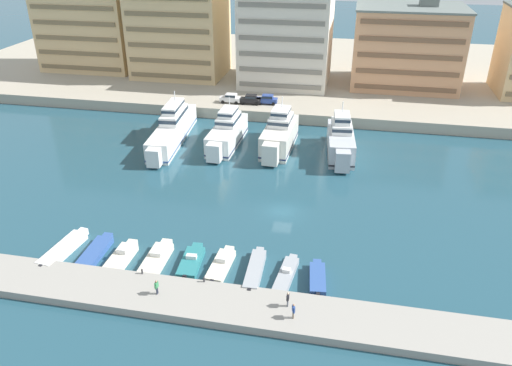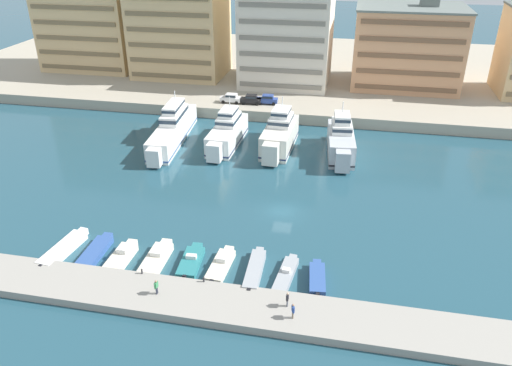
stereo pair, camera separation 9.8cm
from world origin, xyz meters
TOP-DOWN VIEW (x-y plane):
  - ground_plane at (0.00, 0.00)m, footprint 400.00×400.00m
  - quay_promenade at (0.00, 66.73)m, footprint 180.00×70.00m
  - pier_dock at (0.00, -19.60)m, footprint 120.00×5.66m
  - yacht_white_far_left at (-22.17, 19.89)m, footprint 5.36×22.77m
  - yacht_white_left at (-12.59, 20.04)m, footprint 4.33×16.12m
  - yacht_ivory_mid_left at (-3.70, 20.20)m, footprint 4.88×15.45m
  - yacht_silver_center_left at (6.41, 19.81)m, footprint 5.17×15.30m
  - motorboat_white_far_left at (-23.21, -14.08)m, footprint 2.63×8.08m
  - motorboat_blue_left at (-19.47, -13.64)m, footprint 2.07×6.84m
  - motorboat_cream_mid_left at (-16.05, -14.09)m, footprint 2.07×6.03m
  - motorboat_cream_center_left at (-12.10, -13.82)m, footprint 2.24×7.31m
  - motorboat_teal_center at (-8.18, -13.33)m, footprint 2.47×6.50m
  - motorboat_cream_center_right at (-4.78, -13.35)m, footprint 2.15×6.71m
  - motorboat_grey_mid_right at (-0.93, -13.68)m, footprint 1.80×7.65m
  - motorboat_grey_right at (2.42, -13.81)m, footprint 2.18×7.37m
  - motorboat_blue_far_right at (5.77, -13.83)m, footprint 2.13×5.93m
  - car_white_far_left at (-15.82, 35.81)m, footprint 4.12×1.97m
  - car_black_left at (-11.82, 35.89)m, footprint 4.14×2.01m
  - car_blue_mid_left at (-8.68, 36.51)m, footprint 4.16×2.04m
  - apartment_block_far_left at (-54.69, 55.34)m, footprint 22.05×13.90m
  - apartment_block_left at (-31.92, 53.84)m, footprint 20.33×15.66m
  - apartment_block_mid_left at (-7.31, 52.49)m, footprint 18.91×17.89m
  - apartment_block_center_left at (17.85, 55.40)m, footprint 22.27×17.38m
  - pedestrian_near_edge at (3.34, -18.95)m, footprint 0.24×0.64m
  - pedestrian_mid_deck at (4.07, -20.45)m, footprint 0.36×0.61m
  - pedestrian_far_side at (-9.60, -19.73)m, footprint 0.30×0.63m
  - bollard_west at (-12.34, -17.01)m, footprint 0.20×0.20m
  - bollard_west_mid at (-5.58, -17.01)m, footprint 0.20×0.20m

SIDE VIEW (x-z plane):
  - ground_plane at x=0.00m, z-range 0.00..0.00m
  - motorboat_blue_left at x=-19.47m, z-range -0.04..0.79m
  - motorboat_teal_center at x=-8.18m, z-range -0.19..0.95m
  - motorboat_grey_right at x=2.42m, z-range -0.17..0.94m
  - motorboat_cream_center_right at x=-4.78m, z-range -0.23..1.02m
  - motorboat_cream_center_left at x=-12.10m, z-range -0.22..1.07m
  - pier_dock at x=0.00m, z-range 0.00..0.89m
  - motorboat_cream_mid_left at x=-16.05m, z-range -0.25..1.16m
  - motorboat_white_far_left at x=-23.21m, z-range 0.00..0.95m
  - motorboat_grey_mid_right at x=-0.93m, z-range 0.00..1.01m
  - motorboat_blue_far_right at x=5.77m, z-range 0.00..1.02m
  - quay_promenade at x=0.00m, z-range 0.00..2.04m
  - bollard_west at x=-12.34m, z-range 0.91..1.52m
  - bollard_west_mid at x=-5.58m, z-range 0.91..1.52m
  - pedestrian_near_edge at x=3.34m, z-range 1.04..2.68m
  - pedestrian_mid_deck at x=4.07m, z-range 1.04..2.68m
  - pedestrian_far_side at x=-9.60m, z-range 1.04..2.69m
  - yacht_white_left at x=-12.59m, z-range -1.68..6.09m
  - yacht_white_far_left at x=-22.17m, z-range -1.74..6.30m
  - yacht_silver_center_left at x=6.41m, z-range -1.75..6.57m
  - yacht_ivory_mid_left at x=-3.70m, z-range -1.73..6.66m
  - car_white_far_left at x=-15.82m, z-range 2.12..3.92m
  - car_black_left at x=-11.82m, z-range 2.12..3.92m
  - car_blue_mid_left at x=-8.68m, z-range 2.12..3.92m
  - apartment_block_center_left at x=17.85m, z-range 1.09..19.57m
  - apartment_block_mid_left at x=-7.31m, z-range 1.09..25.62m
  - apartment_block_left at x=-31.92m, z-range 1.09..29.43m
  - apartment_block_far_left at x=-54.69m, z-range 1.09..30.09m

